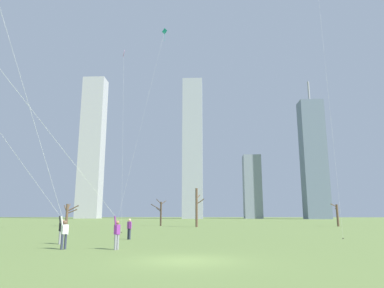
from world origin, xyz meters
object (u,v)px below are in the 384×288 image
Objects in this scene: bare_tree_far_right_edge at (197,206)px; bare_tree_left_of_center at (337,214)px; distant_kite_low_near_trees_yellow at (320,10)px; distant_kite_high_overhead_teal at (158,58)px; bystander_far_off_by_trees at (129,228)px; kite_flyer_foreground_right_green at (38,144)px; bare_tree_rightmost at (160,212)px; kite_flyer_foreground_left_blue at (77,179)px; bare_tree_leftmost at (68,213)px; kite_flyer_midfield_right_white at (40,198)px; distant_kite_drifting_left_pink at (124,67)px.

bare_tree_left_of_center is (22.82, 3.56, -1.21)m from bare_tree_far_right_edge.
distant_kite_high_overhead_teal reaches higher than distant_kite_low_near_trees_yellow.
distant_kite_high_overhead_teal is (-0.44, 16.21, 22.43)m from bystander_far_off_by_trees.
distant_kite_low_near_trees_yellow is at bearing 34.11° from kite_flyer_foreground_right_green.
bystander_far_off_by_trees is 0.36× the size of bare_tree_rightmost.
kite_flyer_foreground_left_blue is 49.08m from bare_tree_left_of_center.
distant_kite_low_near_trees_yellow is 7.22× the size of bare_tree_leftmost.
bare_tree_far_right_edge is (9.12, 32.52, 0.14)m from kite_flyer_midfield_right_white.
kite_flyer_foreground_left_blue is at bearing -81.03° from distant_kite_drifting_left_pink.
bystander_far_off_by_trees is at bearing 70.96° from kite_flyer_foreground_right_green.
distant_kite_high_overhead_teal is at bearing 83.77° from kite_flyer_foreground_right_green.
kite_flyer_foreground_right_green is 0.72× the size of distant_kite_high_overhead_teal.
bare_tree_left_of_center is at bearing 30.29° from distant_kite_drifting_left_pink.
bystander_far_off_by_trees is 27.12m from bare_tree_far_right_edge.
distant_kite_drifting_left_pink is (0.48, 17.71, 17.09)m from kite_flyer_midfield_right_white.
kite_flyer_midfield_right_white is 2.33× the size of bare_tree_rightmost.
bare_tree_far_right_edge is (5.19, 36.70, -0.69)m from kite_flyer_foreground_left_blue.
distant_kite_high_overhead_teal reaches higher than bystander_far_off_by_trees.
bare_tree_far_right_edge is at bearing -6.64° from bare_tree_leftmost.
kite_flyer_foreground_right_green is 31.06m from distant_kite_low_near_trees_yellow.
bare_tree_left_of_center reaches higher than bystander_far_off_by_trees.
kite_flyer_midfield_right_white is 0.39× the size of distant_kite_low_near_trees_yellow.
distant_kite_drifting_left_pink is at bearing -149.71° from bare_tree_left_of_center.
kite_flyer_midfield_right_white is 48.20m from bare_tree_left_of_center.
kite_flyer_midfield_right_white is 0.47× the size of distant_kite_drifting_left_pink.
kite_flyer_foreground_right_green is at bearing -145.89° from distant_kite_low_near_trees_yellow.
bare_tree_leftmost is (-16.95, 29.15, 1.17)m from bystander_far_off_by_trees.
distant_kite_high_overhead_teal is (2.79, 25.58, 17.47)m from kite_flyer_foreground_right_green.
bare_tree_leftmost is 44.34m from bare_tree_left_of_center.
kite_flyer_midfield_right_white is at bearing -131.52° from bare_tree_left_of_center.
kite_flyer_foreground_left_blue reaches higher than bare_tree_far_right_edge.
kite_flyer_foreground_left_blue is at bearing -124.83° from bare_tree_left_of_center.
kite_flyer_foreground_right_green reaches higher than bystander_far_off_by_trees.
distant_kite_high_overhead_teal is (3.65, 4.38, 3.26)m from distant_kite_drifting_left_pink.
bare_tree_leftmost is at bearing 120.18° from bystander_far_off_by_trees.
distant_kite_high_overhead_teal is 7.57× the size of bare_tree_left_of_center.
kite_flyer_foreground_left_blue is at bearing -141.11° from distant_kite_low_near_trees_yellow.
distant_kite_low_near_trees_yellow is at bearing 38.89° from kite_flyer_foreground_left_blue.
bare_tree_leftmost is (-16.32, 39.20, -1.74)m from kite_flyer_foreground_left_blue.
distant_kite_high_overhead_teal is at bearing -115.59° from bare_tree_far_right_edge.
bare_tree_leftmost is at bearing 173.36° from bare_tree_far_right_edge.
distant_kite_high_overhead_teal reaches higher than bare_tree_left_of_center.
bystander_far_off_by_trees is 27.68m from distant_kite_high_overhead_teal.
bare_tree_leftmost is 15.33m from bare_tree_rightmost.
distant_kite_drifting_left_pink is at bearing -53.40° from bare_tree_leftmost.
kite_flyer_midfield_right_white is 32.26m from distant_kite_low_near_trees_yellow.
bare_tree_far_right_edge is at bearing 59.74° from distant_kite_drifting_left_pink.
distant_kite_drifting_left_pink reaches higher than kite_flyer_foreground_left_blue.
bystander_far_off_by_trees is 31.22m from bare_tree_rightmost.
kite_flyer_foreground_left_blue reaches higher than bare_tree_left_of_center.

